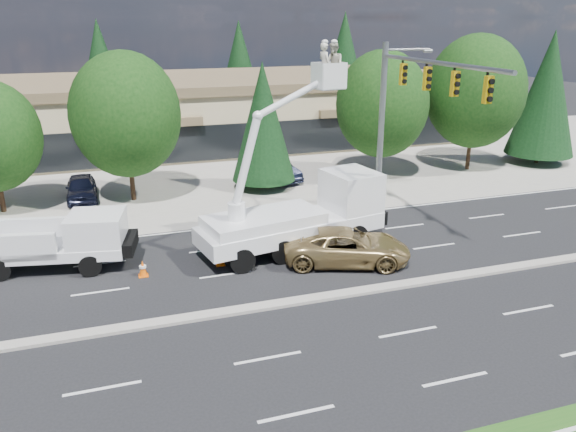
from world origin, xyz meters
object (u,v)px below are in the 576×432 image
object	(u,v)px
utility_pickup	(63,246)
minivan	(347,246)
bucket_truck	(305,207)
signal_mast	(403,105)

from	to	relation	value
utility_pickup	minivan	xyz separation A→B (m)	(11.74, -3.31, -0.21)
utility_pickup	bucket_truck	bearing A→B (deg)	5.52
signal_mast	minivan	bearing A→B (deg)	-137.94
utility_pickup	minivan	world-z (taller)	utility_pickup
signal_mast	minivan	xyz separation A→B (m)	(-4.70, -4.24, -5.29)
signal_mast	bucket_truck	bearing A→B (deg)	-161.56
utility_pickup	minivan	distance (m)	12.20
utility_pickup	bucket_truck	size ratio (longest dim) A/B	0.70
signal_mast	bucket_truck	distance (m)	7.40
utility_pickup	bucket_truck	xyz separation A→B (m)	(10.59, -1.02, 1.00)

